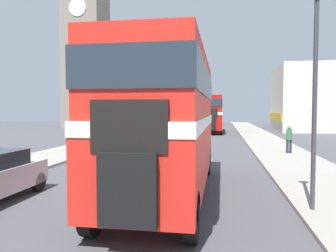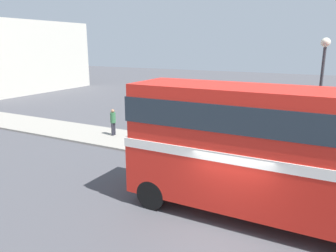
# 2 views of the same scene
# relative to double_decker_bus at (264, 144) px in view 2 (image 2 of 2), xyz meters

# --- Properties ---
(ground_plane) EXTENTS (120.00, 120.00, 0.00)m
(ground_plane) POSITION_rel_double_decker_bus_xyz_m (-1.30, 0.67, -2.63)
(ground_plane) COLOR #47474C
(sidewalk_right) EXTENTS (3.50, 120.00, 0.12)m
(sidewalk_right) POSITION_rel_double_decker_bus_xyz_m (5.45, 0.67, -2.57)
(sidewalk_right) COLOR gray
(sidewalk_right) RESTS_ON ground_plane
(double_decker_bus) EXTENTS (2.51, 9.27, 4.44)m
(double_decker_bus) POSITION_rel_double_decker_bus_xyz_m (0.00, 0.00, 0.00)
(double_decker_bus) COLOR red
(double_decker_bus) RESTS_ON ground_plane
(pedestrian_walking) EXTENTS (0.34, 0.34, 1.68)m
(pedestrian_walking) POSITION_rel_double_decker_bus_xyz_m (5.78, 10.46, -1.56)
(pedestrian_walking) COLOR #282833
(pedestrian_walking) RESTS_ON sidewalk_right
(street_lamp) EXTENTS (0.36, 0.36, 5.86)m
(street_lamp) POSITION_rel_double_decker_bus_xyz_m (4.11, -1.24, 1.33)
(street_lamp) COLOR #38383D
(street_lamp) RESTS_ON sidewalk_right
(shop_building_block) EXTENTS (17.00, 9.85, 8.41)m
(shop_building_block) POSITION_rel_double_decker_bus_xyz_m (17.24, 34.62, 1.57)
(shop_building_block) COLOR beige
(shop_building_block) RESTS_ON ground_plane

